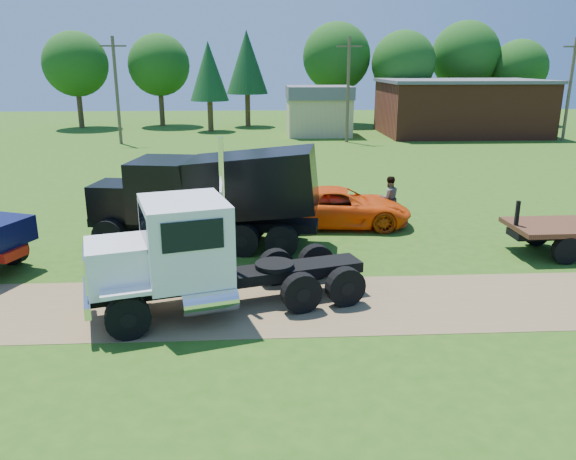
{
  "coord_description": "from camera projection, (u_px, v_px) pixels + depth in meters",
  "views": [
    {
      "loc": [
        -2.05,
        -15.24,
        6.89
      ],
      "look_at": [
        -1.08,
        2.39,
        1.6
      ],
      "focal_mm": 35.0,
      "sensor_mm": 36.0,
      "label": 1
    }
  ],
  "objects": [
    {
      "name": "ground",
      "position": [
        329.0,
        304.0,
        16.66
      ],
      "size": [
        140.0,
        140.0,
        0.0
      ],
      "primitive_type": "plane",
      "color": "#285312",
      "rests_on": "ground"
    },
    {
      "name": "utility_poles",
      "position": [
        348.0,
        88.0,
        49.1
      ],
      "size": [
        42.2,
        0.28,
        9.0
      ],
      "color": "brown",
      "rests_on": "ground"
    },
    {
      "name": "orange_pickup",
      "position": [
        341.0,
        207.0,
        24.45
      ],
      "size": [
        6.23,
        3.22,
        1.68
      ],
      "primitive_type": "imported",
      "rotation": [
        0.0,
        0.0,
        1.5
      ],
      "color": "#EF4E0B",
      "rests_on": "ground"
    },
    {
      "name": "spectator_a",
      "position": [
        203.0,
        264.0,
        17.52
      ],
      "size": [
        0.74,
        0.68,
        1.69
      ],
      "primitive_type": "imported",
      "rotation": [
        0.0,
        0.0,
        0.58
      ],
      "color": "#999999",
      "rests_on": "ground"
    },
    {
      "name": "white_semi_tractor",
      "position": [
        190.0,
        256.0,
        15.71
      ],
      "size": [
        8.26,
        4.68,
        4.89
      ],
      "rotation": [
        0.0,
        0.0,
        0.29
      ],
      "color": "black",
      "rests_on": "ground"
    },
    {
      "name": "dirt_track",
      "position": [
        329.0,
        304.0,
        16.66
      ],
      "size": [
        120.0,
        4.2,
        0.01
      ],
      "primitive_type": "cube",
      "color": "brown",
      "rests_on": "ground"
    },
    {
      "name": "spectator_b",
      "position": [
        389.0,
        198.0,
        25.32
      ],
      "size": [
        1.08,
        0.91,
        2.0
      ],
      "primitive_type": "imported",
      "rotation": [
        0.0,
        0.0,
        3.3
      ],
      "color": "#999999",
      "rests_on": "ground"
    },
    {
      "name": "black_dump_truck",
      "position": [
        212.0,
        192.0,
        21.44
      ],
      "size": [
        9.11,
        4.05,
        3.86
      ],
      "rotation": [
        0.0,
        0.0,
        -0.17
      ],
      "color": "black",
      "rests_on": "ground"
    },
    {
      "name": "brick_building",
      "position": [
        460.0,
        107.0,
        55.11
      ],
      "size": [
        15.4,
        10.4,
        5.3
      ],
      "color": "brown",
      "rests_on": "ground"
    },
    {
      "name": "tan_shed",
      "position": [
        319.0,
        110.0,
        54.43
      ],
      "size": [
        6.2,
        5.4,
        4.7
      ],
      "color": "tan",
      "rests_on": "ground"
    },
    {
      "name": "tree_row",
      "position": [
        327.0,
        62.0,
        62.05
      ],
      "size": [
        55.65,
        12.82,
        11.5
      ],
      "color": "#392917",
      "rests_on": "ground"
    }
  ]
}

